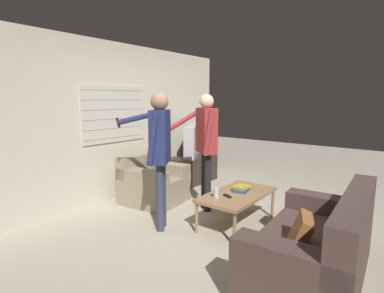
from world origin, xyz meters
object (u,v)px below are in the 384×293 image
at_px(soda_can, 216,193).
at_px(person_left_standing, 159,144).
at_px(couch_blue, 318,247).
at_px(coffee_table, 237,196).
at_px(armchair_beige, 152,183).
at_px(book_stack, 241,189).
at_px(tv, 192,141).
at_px(spare_remote, 227,196).
at_px(person_right_standing, 206,138).

bearing_deg(soda_can, person_left_standing, 122.06).
distance_m(couch_blue, person_left_standing, 2.07).
distance_m(couch_blue, coffee_table, 1.34).
relative_size(armchair_beige, soda_can, 7.63).
xyz_separation_m(armchair_beige, coffee_table, (0.04, -1.54, 0.09)).
xyz_separation_m(coffee_table, book_stack, (0.11, 0.00, 0.07)).
distance_m(person_left_standing, book_stack, 1.26).
relative_size(couch_blue, tv, 2.19).
relative_size(couch_blue, soda_can, 13.25).
bearing_deg(tv, spare_remote, 20.75).
bearing_deg(armchair_beige, couch_blue, 71.01).
height_order(coffee_table, tv, tv).
bearing_deg(spare_remote, person_right_standing, 78.86).
bearing_deg(couch_blue, tv, 53.99).
relative_size(couch_blue, person_right_standing, 0.97).
xyz_separation_m(soda_can, spare_remote, (0.12, -0.10, -0.05)).
bearing_deg(coffee_table, armchair_beige, 91.47).
height_order(coffee_table, person_right_standing, person_right_standing).
relative_size(person_left_standing, person_right_standing, 1.01).
relative_size(book_stack, spare_remote, 1.91).
bearing_deg(book_stack, couch_blue, -121.35).
bearing_deg(coffee_table, tv, 54.09).
bearing_deg(book_stack, armchair_beige, 95.37).
bearing_deg(spare_remote, tv, 70.92).
relative_size(coffee_table, book_stack, 4.43).
relative_size(soda_can, spare_remote, 0.93).
relative_size(coffee_table, spare_remote, 8.45).
height_order(person_left_standing, soda_can, person_left_standing).
bearing_deg(book_stack, person_right_standing, 82.28).
height_order(person_right_standing, book_stack, person_right_standing).
xyz_separation_m(couch_blue, spare_remote, (0.41, 1.21, 0.13)).
bearing_deg(book_stack, tv, 56.37).
relative_size(armchair_beige, coffee_table, 0.84).
distance_m(armchair_beige, person_right_standing, 1.21).
bearing_deg(tv, person_right_standing, 16.88).
height_order(couch_blue, person_left_standing, person_left_standing).
distance_m(soda_can, spare_remote, 0.16).
relative_size(tv, spare_remote, 5.62).
relative_size(couch_blue, spare_remote, 12.31).
bearing_deg(coffee_table, soda_can, 159.84).
xyz_separation_m(tv, spare_remote, (-1.48, -1.73, -0.38)).
bearing_deg(armchair_beige, tv, -177.76).
height_order(armchair_beige, coffee_table, armchair_beige).
relative_size(person_left_standing, soda_can, 13.76).
bearing_deg(spare_remote, armchair_beige, 105.05).
relative_size(tv, book_stack, 2.95).
bearing_deg(couch_blue, spare_remote, 68.09).
bearing_deg(person_right_standing, couch_blue, -167.54).
bearing_deg(armchair_beige, book_stack, 88.39).
height_order(book_stack, spare_remote, book_stack).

